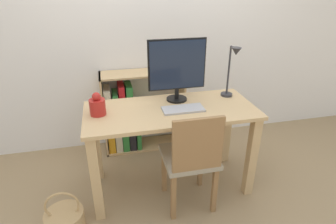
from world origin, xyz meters
TOP-DOWN VIEW (x-y plane):
  - ground_plane at (0.00, 0.00)m, footprint 10.00×10.00m
  - wall_back at (0.00, 0.87)m, footprint 8.00×0.05m
  - desk at (0.00, 0.00)m, footprint 1.35×0.61m
  - monitor at (0.09, 0.17)m, footprint 0.47×0.17m
  - keyboard at (0.09, -0.04)m, footprint 0.32×0.15m
  - vase at (-0.56, 0.03)m, footprint 0.12×0.12m
  - desk_lamp at (0.54, 0.10)m, footprint 0.10×0.19m
  - chair at (0.09, -0.29)m, footprint 0.40×0.40m
  - bookshelf at (-0.28, 0.70)m, footprint 0.84×0.28m
  - basket at (-0.87, -0.31)m, footprint 0.28×0.28m

SIDE VIEW (x-z plane):
  - ground_plane at x=0.00m, z-range 0.00..0.00m
  - basket at x=-0.87m, z-range -0.08..0.26m
  - bookshelf at x=-0.28m, z-range -0.06..0.78m
  - chair at x=0.09m, z-range 0.04..0.90m
  - desk at x=0.00m, z-range 0.22..0.97m
  - keyboard at x=0.09m, z-range 0.75..0.76m
  - vase at x=-0.56m, z-range 0.73..0.91m
  - desk_lamp at x=0.54m, z-range 0.80..1.24m
  - monitor at x=0.09m, z-range 0.78..1.29m
  - wall_back at x=0.00m, z-range 0.00..2.60m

